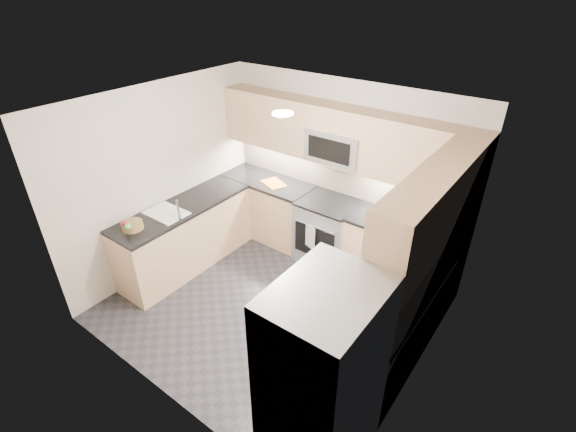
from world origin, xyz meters
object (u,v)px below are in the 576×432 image
object	(u,v)px
gas_range	(327,232)
microwave	(337,145)
utensil_bowl	(417,230)
cutting_board	(274,183)
fruit_basket	(132,225)
refrigerator	(323,380)

from	to	relation	value
gas_range	microwave	size ratio (longest dim) A/B	1.20
utensil_bowl	cutting_board	distance (m)	2.20
microwave	fruit_basket	world-z (taller)	microwave
cutting_board	fruit_basket	xyz separation A→B (m)	(-0.60, -1.98, 0.04)
gas_range	refrigerator	distance (m)	2.86
gas_range	cutting_board	xyz separation A→B (m)	(-0.93, -0.02, 0.49)
gas_range	fruit_basket	xyz separation A→B (m)	(-1.53, -2.00, 0.53)
cutting_board	gas_range	bearing A→B (deg)	1.09
microwave	gas_range	bearing A→B (deg)	-90.00
gas_range	refrigerator	size ratio (longest dim) A/B	0.51
gas_range	microwave	xyz separation A→B (m)	(0.00, 0.12, 1.24)
refrigerator	cutting_board	xyz separation A→B (m)	(-2.38, 2.41, 0.05)
refrigerator	cutting_board	bearing A→B (deg)	134.69
microwave	cutting_board	xyz separation A→B (m)	(-0.93, -0.14, -0.75)
gas_range	utensil_bowl	distance (m)	1.39
microwave	utensil_bowl	distance (m)	1.45
microwave	utensil_bowl	size ratio (longest dim) A/B	2.70
microwave	fruit_basket	distance (m)	2.72
gas_range	fruit_basket	bearing A→B (deg)	-127.52
utensil_bowl	microwave	bearing A→B (deg)	169.82
utensil_bowl	cutting_board	size ratio (longest dim) A/B	0.78
microwave	refrigerator	xyz separation A→B (m)	(1.45, -2.55, -0.80)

